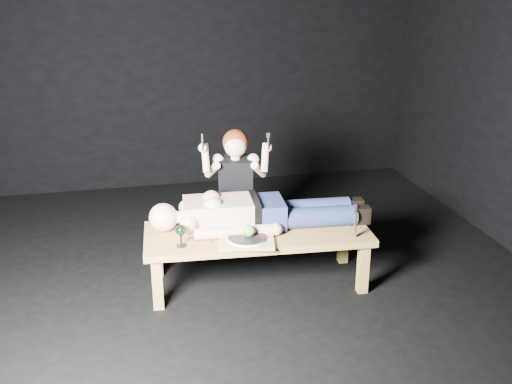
{
  "coord_description": "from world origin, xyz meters",
  "views": [
    {
      "loc": [
        -0.74,
        -4.12,
        2.32
      ],
      "look_at": [
        0.19,
        0.03,
        0.75
      ],
      "focal_mm": 42.08,
      "sensor_mm": 36.0,
      "label": 1
    }
  ],
  "objects_px": {
    "lying_man": "(262,208)",
    "carving_knife": "(356,220)",
    "kneeling_woman": "(236,190)",
    "goblet": "(181,236)",
    "serving_tray": "(246,241)",
    "table": "(257,257)"
  },
  "relations": [
    {
      "from": "table",
      "to": "serving_tray",
      "type": "xyz_separation_m",
      "value": [
        -0.13,
        -0.19,
        0.24
      ]
    },
    {
      "from": "lying_man",
      "to": "carving_knife",
      "type": "relative_size",
      "value": 6.71
    },
    {
      "from": "kneeling_woman",
      "to": "serving_tray",
      "type": "bearing_deg",
      "value": -84.44
    },
    {
      "from": "lying_man",
      "to": "kneeling_woman",
      "type": "distance_m",
      "value": 0.49
    },
    {
      "from": "lying_man",
      "to": "serving_tray",
      "type": "relative_size",
      "value": 4.54
    },
    {
      "from": "goblet",
      "to": "table",
      "type": "bearing_deg",
      "value": 13.74
    },
    {
      "from": "goblet",
      "to": "serving_tray",
      "type": "bearing_deg",
      "value": -5.35
    },
    {
      "from": "kneeling_woman",
      "to": "goblet",
      "type": "height_order",
      "value": "kneeling_woman"
    },
    {
      "from": "lying_man",
      "to": "carving_knife",
      "type": "xyz_separation_m",
      "value": [
        0.62,
        -0.37,
        -0.0
      ]
    },
    {
      "from": "serving_tray",
      "to": "goblet",
      "type": "bearing_deg",
      "value": 174.65
    },
    {
      "from": "serving_tray",
      "to": "carving_knife",
      "type": "distance_m",
      "value": 0.82
    },
    {
      "from": "table",
      "to": "serving_tray",
      "type": "height_order",
      "value": "serving_tray"
    },
    {
      "from": "lying_man",
      "to": "goblet",
      "type": "bearing_deg",
      "value": -155.69
    },
    {
      "from": "kneeling_woman",
      "to": "goblet",
      "type": "xyz_separation_m",
      "value": [
        -0.54,
        -0.72,
        -0.05
      ]
    },
    {
      "from": "serving_tray",
      "to": "goblet",
      "type": "distance_m",
      "value": 0.48
    },
    {
      "from": "carving_knife",
      "to": "serving_tray",
      "type": "bearing_deg",
      "value": 178.07
    },
    {
      "from": "lying_man",
      "to": "carving_knife",
      "type": "bearing_deg",
      "value": -27.14
    },
    {
      "from": "kneeling_woman",
      "to": "serving_tray",
      "type": "relative_size",
      "value": 2.89
    },
    {
      "from": "carving_knife",
      "to": "table",
      "type": "bearing_deg",
      "value": 162.16
    },
    {
      "from": "table",
      "to": "kneeling_woman",
      "type": "xyz_separation_m",
      "value": [
        -0.06,
        0.58,
        0.36
      ]
    },
    {
      "from": "carving_knife",
      "to": "kneeling_woman",
      "type": "bearing_deg",
      "value": 134.95
    },
    {
      "from": "table",
      "to": "lying_man",
      "type": "distance_m",
      "value": 0.38
    }
  ]
}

